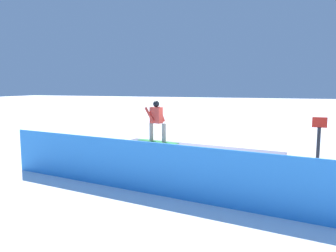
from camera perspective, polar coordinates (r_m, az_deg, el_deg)
ground_plane at (r=10.69m, az=5.54°, el=-7.24°), size 120.00×120.00×0.00m
grind_box at (r=10.61m, az=5.56°, el=-5.56°), size 5.36×1.40×0.71m
snowboarder at (r=11.14m, az=-2.04°, el=1.11°), size 1.61×0.66×1.43m
safety_fence at (r=7.72m, az=0.20°, el=-7.92°), size 10.40×1.71×1.29m
trail_marker at (r=10.38m, az=25.04°, el=-3.01°), size 0.40×0.10×1.75m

